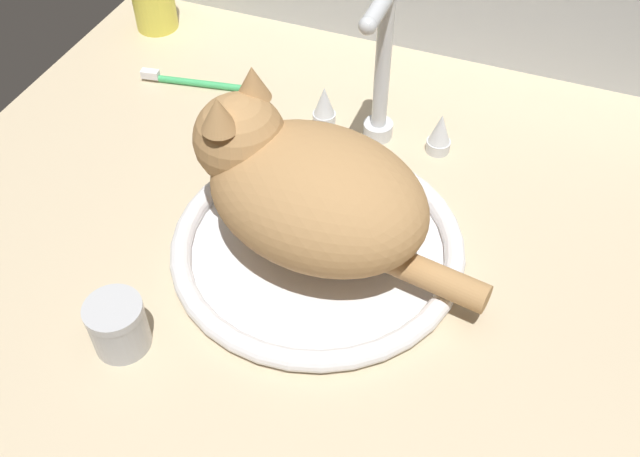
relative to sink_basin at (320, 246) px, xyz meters
The scene contains 6 objects.
countertop 4.68cm from the sink_basin, 94.33° to the left, with size 102.21×80.75×3.00cm, color #CCB793.
sink_basin is the anchor object (origin of this frame).
faucet 22.98cm from the sink_basin, 90.00° to the left, with size 19.33×10.40×22.12cm.
cat 8.70cm from the sink_basin, behind, with size 35.40×22.22×17.79cm.
metal_jar 24.06cm from the sink_basin, 127.34° to the right, with size 5.98×5.98×6.09cm.
toothbrush 37.58cm from the sink_basin, 141.20° to the left, with size 15.98×3.85×1.70cm.
Camera 1 is at (20.23, -55.36, 66.13)cm, focal length 40.59 mm.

